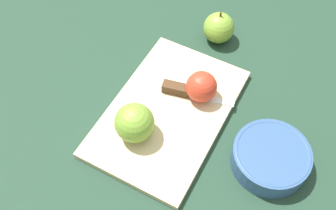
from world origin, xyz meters
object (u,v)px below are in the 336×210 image
(apple_whole, at_px, (219,28))
(apple_half_right, at_px, (202,87))
(apple_half_left, at_px, (134,123))
(bowl, at_px, (271,157))
(knife, at_px, (180,90))

(apple_whole, bearing_deg, apple_half_right, -161.07)
(apple_half_left, bearing_deg, bowl, 76.88)
(apple_half_left, relative_size, bowl, 0.53)
(apple_half_left, height_order, apple_half_right, apple_half_left)
(apple_half_right, relative_size, bowl, 0.45)
(apple_half_left, distance_m, apple_whole, 0.35)
(apple_half_left, height_order, bowl, apple_half_left)
(apple_half_left, relative_size, apple_whole, 0.92)
(apple_half_left, distance_m, knife, 0.15)
(apple_half_right, bearing_deg, bowl, 0.73)
(knife, height_order, bowl, bowl)
(apple_half_left, distance_m, bowl, 0.28)
(apple_whole, bearing_deg, bowl, -132.96)
(apple_half_right, bearing_deg, apple_whole, 125.38)
(apple_half_left, height_order, apple_whole, apple_half_left)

